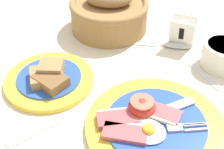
% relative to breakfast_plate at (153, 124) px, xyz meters
% --- Properties ---
extents(ground_plane, '(3.00, 3.00, 0.00)m').
position_rel_breakfast_plate_xyz_m(ground_plane, '(-0.09, 0.02, -0.01)').
color(ground_plane, beige).
extents(breakfast_plate, '(0.26, 0.26, 0.04)m').
position_rel_breakfast_plate_xyz_m(breakfast_plate, '(0.00, 0.00, 0.00)').
color(breakfast_plate, yellow).
rests_on(breakfast_plate, ground_plane).
extents(bread_plate, '(0.19, 0.19, 0.05)m').
position_rel_breakfast_plate_xyz_m(bread_plate, '(-0.24, 0.04, 0.00)').
color(bread_plate, yellow).
rests_on(bread_plate, ground_plane).
extents(sugar_cup, '(0.10, 0.10, 0.06)m').
position_rel_breakfast_plate_xyz_m(sugar_cup, '(0.09, 0.24, 0.02)').
color(sugar_cup, white).
rests_on(sugar_cup, ground_plane).
extents(bread_basket, '(0.21, 0.21, 0.11)m').
position_rel_breakfast_plate_xyz_m(bread_basket, '(-0.21, 0.30, 0.04)').
color(bread_basket, olive).
rests_on(bread_basket, ground_plane).
extents(number_card, '(0.06, 0.05, 0.07)m').
position_rel_breakfast_plate_xyz_m(number_card, '(-0.01, 0.29, 0.03)').
color(number_card, white).
rests_on(number_card, ground_plane).
extents(teaspoon_near_cup, '(0.19, 0.06, 0.01)m').
position_rel_breakfast_plate_xyz_m(teaspoon_near_cup, '(-0.04, 0.27, -0.01)').
color(teaspoon_near_cup, silver).
rests_on(teaspoon_near_cup, ground_plane).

